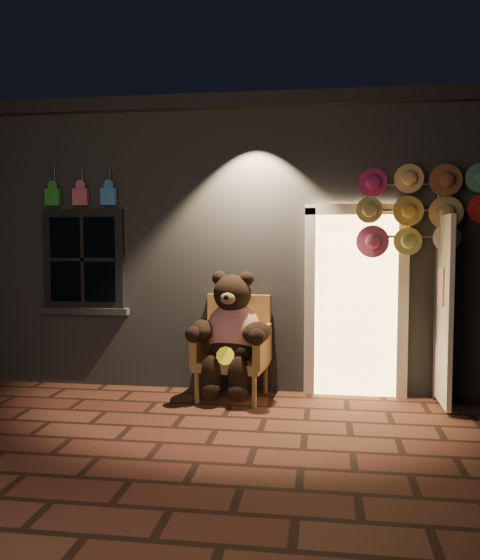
# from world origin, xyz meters

# --- Properties ---
(ground) EXTENTS (60.00, 60.00, 0.00)m
(ground) POSITION_xyz_m (0.00, 0.00, 0.00)
(ground) COLOR #532F1F
(ground) RESTS_ON ground
(shop_building) EXTENTS (7.30, 5.95, 3.51)m
(shop_building) POSITION_xyz_m (0.00, 3.99, 1.74)
(shop_building) COLOR slate
(shop_building) RESTS_ON ground
(wicker_armchair) EXTENTS (0.85, 0.78, 1.15)m
(wicker_armchair) POSITION_xyz_m (-0.02, 1.22, 0.57)
(wicker_armchair) COLOR olive
(wicker_armchair) RESTS_ON ground
(teddy_bear) EXTENTS (1.00, 0.81, 1.38)m
(teddy_bear) POSITION_xyz_m (-0.03, 1.07, 0.75)
(teddy_bear) COLOR red
(teddy_bear) RESTS_ON ground
(hat_rack) EXTENTS (1.48, 0.22, 2.61)m
(hat_rack) POSITION_xyz_m (2.03, 1.28, 2.11)
(hat_rack) COLOR #59595E
(hat_rack) RESTS_ON ground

